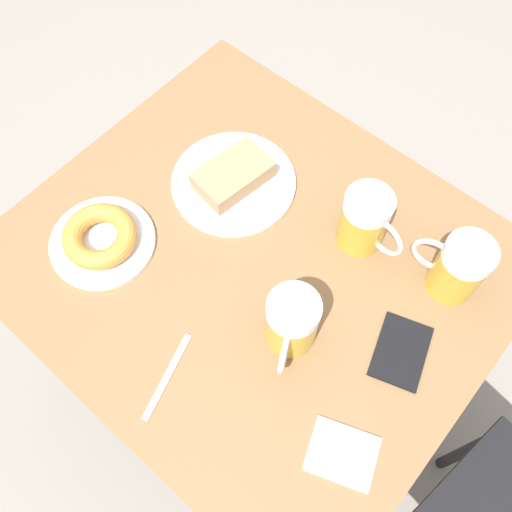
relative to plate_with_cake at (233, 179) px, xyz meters
name	(u,v)px	position (x,y,z in m)	size (l,w,h in m)	color
ground_plane	(256,366)	(0.11, 0.15, -0.73)	(8.00, 8.00, 0.00)	gray
table	(256,275)	(0.11, 0.15, -0.08)	(0.80, 0.91, 0.71)	olive
plate_with_cake	(233,179)	(0.00, 0.00, 0.00)	(0.26, 0.26, 0.05)	silver
plate_with_donut	(101,238)	(0.27, -0.10, 0.00)	(0.21, 0.21, 0.05)	silver
beer_mug_left	(458,267)	(-0.10, 0.46, 0.05)	(0.09, 0.14, 0.14)	gold
beer_mug_center	(292,323)	(0.18, 0.30, 0.05)	(0.13, 0.09, 0.14)	gold
beer_mug_right	(365,221)	(-0.07, 0.27, 0.05)	(0.09, 0.14, 0.14)	gold
napkin_folded	(342,454)	(0.28, 0.49, -0.01)	(0.12, 0.14, 0.00)	white
fork	(167,376)	(0.38, 0.18, -0.02)	(0.16, 0.06, 0.00)	silver
passport_near_edge	(401,351)	(0.07, 0.47, -0.01)	(0.15, 0.12, 0.01)	black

